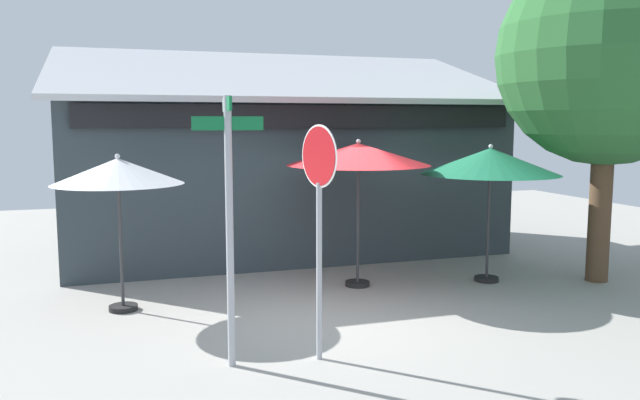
{
  "coord_description": "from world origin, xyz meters",
  "views": [
    {
      "loc": [
        -3.19,
        -9.07,
        2.94
      ],
      "look_at": [
        0.14,
        1.2,
        1.6
      ],
      "focal_mm": 35.67,
      "sensor_mm": 36.0,
      "label": 1
    }
  ],
  "objects_px": {
    "street_sign_post": "(229,206)",
    "patio_umbrella_forest_green_right": "(490,162)",
    "patio_umbrella_ivory_left": "(118,173)",
    "shade_tree": "(627,62)",
    "stop_sign": "(319,198)",
    "patio_umbrella_crimson_center": "(358,155)"
  },
  "relations": [
    {
      "from": "stop_sign",
      "to": "patio_umbrella_forest_green_right",
      "type": "distance_m",
      "value": 4.97
    },
    {
      "from": "patio_umbrella_crimson_center",
      "to": "patio_umbrella_forest_green_right",
      "type": "xyz_separation_m",
      "value": [
        2.4,
        -0.42,
        -0.14
      ]
    },
    {
      "from": "patio_umbrella_crimson_center",
      "to": "shade_tree",
      "type": "height_order",
      "value": "shade_tree"
    },
    {
      "from": "patio_umbrella_ivory_left",
      "to": "patio_umbrella_crimson_center",
      "type": "relative_size",
      "value": 0.93
    },
    {
      "from": "stop_sign",
      "to": "shade_tree",
      "type": "bearing_deg",
      "value": 17.43
    },
    {
      "from": "stop_sign",
      "to": "patio_umbrella_ivory_left",
      "type": "relative_size",
      "value": 1.18
    },
    {
      "from": "street_sign_post",
      "to": "patio_umbrella_forest_green_right",
      "type": "relative_size",
      "value": 1.28
    },
    {
      "from": "patio_umbrella_ivory_left",
      "to": "patio_umbrella_crimson_center",
      "type": "distance_m",
      "value": 4.05
    },
    {
      "from": "street_sign_post",
      "to": "patio_umbrella_ivory_left",
      "type": "distance_m",
      "value": 3.04
    },
    {
      "from": "patio_umbrella_crimson_center",
      "to": "shade_tree",
      "type": "xyz_separation_m",
      "value": [
        4.64,
        -1.15,
        1.63
      ]
    },
    {
      "from": "stop_sign",
      "to": "shade_tree",
      "type": "height_order",
      "value": "shade_tree"
    },
    {
      "from": "shade_tree",
      "to": "stop_sign",
      "type": "bearing_deg",
      "value": -162.57
    },
    {
      "from": "patio_umbrella_forest_green_right",
      "to": "patio_umbrella_ivory_left",
      "type": "bearing_deg",
      "value": 178.61
    },
    {
      "from": "patio_umbrella_ivory_left",
      "to": "shade_tree",
      "type": "distance_m",
      "value": 8.91
    },
    {
      "from": "patio_umbrella_ivory_left",
      "to": "patio_umbrella_crimson_center",
      "type": "bearing_deg",
      "value": 3.74
    },
    {
      "from": "patio_umbrella_ivory_left",
      "to": "patio_umbrella_forest_green_right",
      "type": "xyz_separation_m",
      "value": [
        6.43,
        -0.16,
        0.05
      ]
    },
    {
      "from": "patio_umbrella_ivory_left",
      "to": "patio_umbrella_forest_green_right",
      "type": "height_order",
      "value": "patio_umbrella_forest_green_right"
    },
    {
      "from": "patio_umbrella_ivory_left",
      "to": "patio_umbrella_forest_green_right",
      "type": "distance_m",
      "value": 6.44
    },
    {
      "from": "shade_tree",
      "to": "patio_umbrella_crimson_center",
      "type": "bearing_deg",
      "value": 166.08
    },
    {
      "from": "stop_sign",
      "to": "patio_umbrella_crimson_center",
      "type": "distance_m",
      "value": 3.62
    },
    {
      "from": "patio_umbrella_crimson_center",
      "to": "stop_sign",
      "type": "bearing_deg",
      "value": -118.9
    },
    {
      "from": "stop_sign",
      "to": "street_sign_post",
      "type": "bearing_deg",
      "value": 173.92
    }
  ]
}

